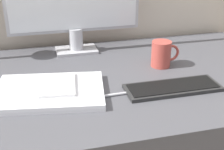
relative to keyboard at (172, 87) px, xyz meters
The scene contains 5 objects.
keyboard is the anchor object (origin of this frame).
laptop 0.40m from the keyboard, behind, with size 0.38×0.29×0.02m.
ereader 0.37m from the keyboard, 168.42° to the left, with size 0.13×0.17×0.01m.
coffee_mug 0.20m from the keyboard, 78.65° to the left, with size 0.11×0.07×0.10m.
pen 0.16m from the keyboard, behind, with size 0.15×0.01×0.01m.
Camera 1 is at (-0.23, -0.83, 1.22)m, focal length 50.00 mm.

